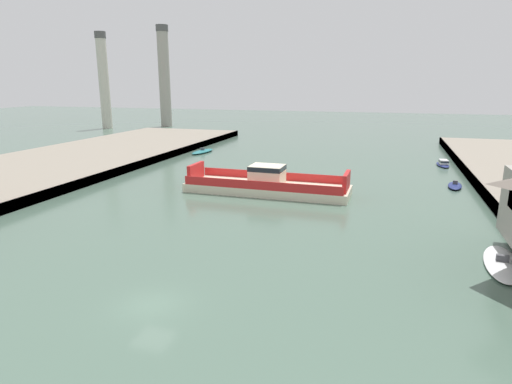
# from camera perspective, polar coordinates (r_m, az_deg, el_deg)

# --- Properties ---
(ground_plane) EXTENTS (400.00, 400.00, 0.00)m
(ground_plane) POSITION_cam_1_polar(r_m,az_deg,el_deg) (29.87, -13.54, -14.25)
(ground_plane) COLOR #4C6656
(chain_ferry) EXTENTS (21.51, 6.62, 3.64)m
(chain_ferry) POSITION_cam_1_polar(r_m,az_deg,el_deg) (56.77, 1.46, 1.00)
(chain_ferry) COLOR beige
(chain_ferry) RESTS_ON ground
(moored_boat_near_left) EXTENTS (3.11, 7.66, 1.07)m
(moored_boat_near_left) POSITION_cam_1_polar(r_m,az_deg,el_deg) (90.40, -7.04, 5.32)
(moored_boat_near_left) COLOR #237075
(moored_boat_near_left) RESTS_ON ground
(moored_boat_near_right) EXTENTS (2.33, 5.58, 1.16)m
(moored_boat_near_right) POSITION_cam_1_polar(r_m,az_deg,el_deg) (81.94, 23.37, 3.44)
(moored_boat_near_right) COLOR navy
(moored_boat_near_right) RESTS_ON ground
(moored_boat_mid_left) EXTENTS (3.47, 8.46, 0.85)m
(moored_boat_mid_left) POSITION_cam_1_polar(r_m,az_deg,el_deg) (39.77, 29.59, -8.13)
(moored_boat_mid_left) COLOR white
(moored_boat_mid_left) RESTS_ON ground
(moored_boat_mid_right) EXTENTS (2.35, 5.19, 0.98)m
(moored_boat_mid_right) POSITION_cam_1_polar(r_m,az_deg,el_deg) (65.77, 24.68, 0.77)
(moored_boat_mid_right) COLOR navy
(moored_boat_mid_right) RESTS_ON ground
(smokestack_distant_a) EXTENTS (3.87, 3.87, 31.77)m
(smokestack_distant_a) POSITION_cam_1_polar(r_m,az_deg,el_deg) (148.00, -11.98, 14.98)
(smokestack_distant_a) COLOR #9E998E
(smokestack_distant_a) RESTS_ON ground
(smokestack_distant_b) EXTENTS (3.33, 3.33, 29.09)m
(smokestack_distant_b) POSITION_cam_1_polar(r_m,az_deg,el_deg) (146.28, -19.40, 13.98)
(smokestack_distant_b) COLOR beige
(smokestack_distant_b) RESTS_ON ground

